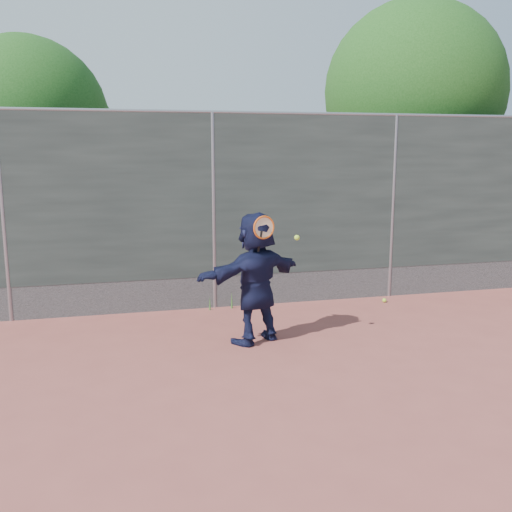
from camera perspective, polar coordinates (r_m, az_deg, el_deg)
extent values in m
plane|color=#9E4C42|center=(5.84, 1.87, -14.22)|extent=(80.00, 80.00, 0.00)
imported|color=#131736|center=(7.26, 0.00, -2.18)|extent=(1.63, 1.11, 1.69)
sphere|color=#AFE132|center=(9.54, 12.72, -4.34)|extent=(0.07, 0.07, 0.07)
cube|color=#38423D|center=(8.75, -4.30, 5.98)|extent=(20.00, 0.04, 2.50)
cube|color=slate|center=(9.00, -4.17, -3.59)|extent=(20.00, 0.03, 0.50)
cylinder|color=gray|center=(8.74, -4.41, 14.17)|extent=(20.00, 0.05, 0.05)
cylinder|color=gray|center=(8.79, -23.97, 3.48)|extent=(0.06, 0.06, 3.00)
cylinder|color=gray|center=(8.78, -4.27, 4.35)|extent=(0.06, 0.06, 3.00)
cylinder|color=gray|center=(9.73, 13.48, 4.70)|extent=(0.06, 0.06, 3.00)
torus|color=#D65514|center=(6.96, 0.79, 2.87)|extent=(0.29, 0.10, 0.29)
cylinder|color=beige|center=(6.96, 0.79, 2.87)|extent=(0.24, 0.07, 0.25)
cylinder|color=black|center=(7.00, 0.35, 1.26)|extent=(0.06, 0.13, 0.33)
sphere|color=#AFE132|center=(7.07, 4.12, 1.85)|extent=(0.07, 0.07, 0.07)
cylinder|color=#382314|center=(12.38, 14.99, 4.91)|extent=(0.28, 0.28, 2.60)
sphere|color=#23561C|center=(12.38, 15.51, 15.51)|extent=(3.60, 3.60, 3.60)
sphere|color=#23561C|center=(12.89, 17.86, 13.57)|extent=(2.52, 2.52, 2.52)
cylinder|color=#382314|center=(11.78, -21.35, 3.29)|extent=(0.28, 0.28, 2.20)
sphere|color=#23561C|center=(11.72, -21.99, 12.66)|extent=(3.00, 3.00, 3.00)
sphere|color=#23561C|center=(11.84, -18.83, 11.37)|extent=(2.10, 2.10, 2.10)
cone|color=#387226|center=(8.96, -2.44, -4.43)|extent=(0.03, 0.03, 0.26)
cone|color=#387226|center=(9.03, -0.60, -4.16)|extent=(0.03, 0.03, 0.30)
cone|color=#387226|center=(8.88, -4.64, -4.72)|extent=(0.03, 0.03, 0.22)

